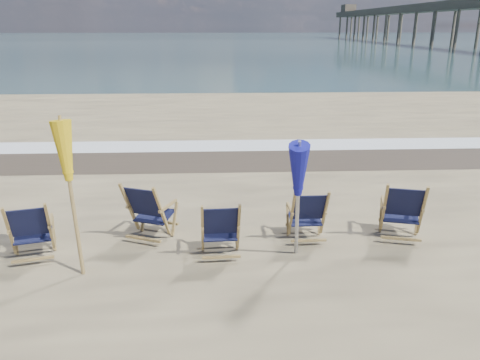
{
  "coord_description": "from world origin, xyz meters",
  "views": [
    {
      "loc": [
        -0.36,
        -5.64,
        3.5
      ],
      "look_at": [
        0.0,
        2.2,
        0.9
      ],
      "focal_mm": 35.0,
      "sensor_mm": 36.0,
      "label": 1
    }
  ],
  "objects": [
    {
      "name": "beach_chair_0",
      "position": [
        -2.98,
        1.08,
        0.51
      ],
      "size": [
        0.82,
        0.88,
        1.02
      ],
      "primitive_type": null,
      "rotation": [
        0.0,
        0.0,
        3.4
      ],
      "color": "black",
      "rests_on": "ground"
    },
    {
      "name": "umbrella_blue",
      "position": [
        0.79,
        0.78,
        1.57
      ],
      "size": [
        0.3,
        0.3,
        2.09
      ],
      "color": "#A5A5AD",
      "rests_on": "ground"
    },
    {
      "name": "beach_chair_4",
      "position": [
        2.98,
        1.38,
        0.54
      ],
      "size": [
        0.88,
        0.94,
        1.09
      ],
      "primitive_type": null,
      "rotation": [
        0.0,
        0.0,
        2.88
      ],
      "color": "black",
      "rests_on": "ground"
    },
    {
      "name": "ocean",
      "position": [
        0.0,
        128.0,
        0.0
      ],
      "size": [
        400.0,
        400.0,
        0.0
      ],
      "primitive_type": "plane",
      "color": "#324F54",
      "rests_on": "ground"
    },
    {
      "name": "beach_chair_1",
      "position": [
        -1.32,
        1.54,
        0.54
      ],
      "size": [
        0.94,
        0.99,
        1.09
      ],
      "primitive_type": null,
      "rotation": [
        0.0,
        0.0,
        2.76
      ],
      "color": "black",
      "rests_on": "ground"
    },
    {
      "name": "beach_chair_3",
      "position": [
        1.38,
        1.48,
        0.49
      ],
      "size": [
        0.64,
        0.72,
        0.98
      ],
      "primitive_type": null,
      "rotation": [
        0.0,
        0.0,
        3.16
      ],
      "color": "black",
      "rests_on": "ground"
    },
    {
      "name": "surf_foam",
      "position": [
        0.0,
        8.3,
        0.0
      ],
      "size": [
        200.0,
        1.4,
        0.01
      ],
      "primitive_type": "cube",
      "color": "silver",
      "rests_on": "ground"
    },
    {
      "name": "beach_chair_2",
      "position": [
        -0.08,
        0.97,
        0.5
      ],
      "size": [
        0.67,
        0.75,
        1.0
      ],
      "primitive_type": null,
      "rotation": [
        0.0,
        0.0,
        3.19
      ],
      "color": "black",
      "rests_on": "ground"
    },
    {
      "name": "fishing_pier",
      "position": [
        38.0,
        74.0,
        4.65
      ],
      "size": [
        4.4,
        140.0,
        9.3
      ],
      "primitive_type": null,
      "color": "brown",
      "rests_on": "ground"
    },
    {
      "name": "umbrella_yellow",
      "position": [
        -2.46,
        0.69,
        1.72
      ],
      "size": [
        0.3,
        0.3,
        2.26
      ],
      "color": "olive",
      "rests_on": "ground"
    },
    {
      "name": "wet_sand_strip",
      "position": [
        0.0,
        6.8,
        0.0
      ],
      "size": [
        200.0,
        2.6,
        0.0
      ],
      "primitive_type": "cube",
      "color": "#42362A",
      "rests_on": "ground"
    }
  ]
}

